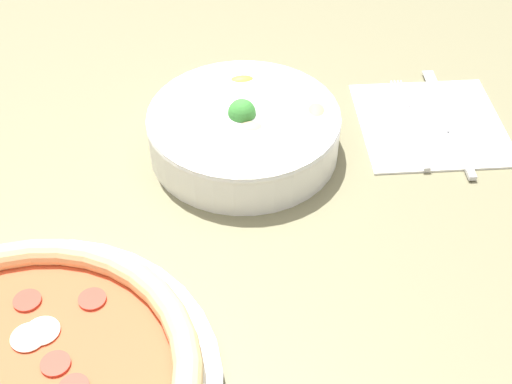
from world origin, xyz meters
The scene contains 5 objects.
dining_table centered at (0.00, 0.00, 0.66)m, with size 1.20×1.07×0.76m.
bowl centered at (0.13, 0.06, 0.79)m, with size 0.22×0.22×0.07m.
napkin centered at (0.36, 0.08, 0.76)m, with size 0.18×0.18×0.00m.
fork centered at (0.34, 0.08, 0.77)m, with size 0.02×0.17×0.00m.
knife centered at (0.39, 0.08, 0.77)m, with size 0.02×0.22×0.01m.
Camera 1 is at (0.07, -0.58, 1.30)m, focal length 50.00 mm.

